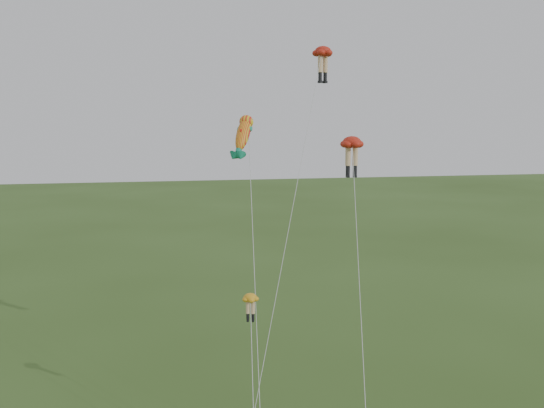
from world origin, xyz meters
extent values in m
ellipsoid|color=red|center=(5.20, 11.93, 21.36)|extent=(1.78, 1.78, 0.68)
cylinder|color=#E7B988|center=(5.01, 11.85, 20.56)|extent=(0.30, 0.30, 1.04)
cylinder|color=black|center=(5.01, 11.85, 19.78)|extent=(0.24, 0.24, 0.52)
cube|color=black|center=(5.01, 11.85, 19.44)|extent=(0.27, 0.35, 0.15)
cylinder|color=#E7B988|center=(5.39, 12.01, 20.56)|extent=(0.30, 0.30, 1.04)
cylinder|color=black|center=(5.39, 12.01, 19.78)|extent=(0.24, 0.24, 0.52)
cube|color=black|center=(5.39, 12.01, 19.44)|extent=(0.27, 0.35, 0.15)
cylinder|color=silver|center=(1.63, 6.16, 10.96)|extent=(7.18, 11.58, 21.49)
ellipsoid|color=red|center=(5.81, 7.78, 15.71)|extent=(1.52, 1.52, 0.71)
cylinder|color=#E7B988|center=(5.59, 7.80, 14.88)|extent=(0.32, 0.32, 1.09)
cylinder|color=black|center=(5.59, 7.80, 14.06)|extent=(0.25, 0.25, 0.54)
cube|color=black|center=(5.59, 7.80, 13.71)|extent=(0.20, 0.33, 0.16)
cylinder|color=#E7B988|center=(6.03, 7.77, 14.88)|extent=(0.32, 0.32, 1.09)
cylinder|color=black|center=(6.03, 7.77, 14.06)|extent=(0.25, 0.25, 0.54)
cube|color=black|center=(6.03, 7.77, 13.71)|extent=(0.20, 0.33, 0.16)
cylinder|color=silver|center=(4.42, 2.13, 8.14)|extent=(2.81, 11.34, 15.86)
ellipsoid|color=gold|center=(-0.98, 3.66, 7.91)|extent=(1.10, 1.10, 0.44)
cylinder|color=#E7B988|center=(-1.11, 3.70, 7.39)|extent=(0.20, 0.20, 0.67)
cylinder|color=black|center=(-1.11, 3.70, 6.89)|extent=(0.15, 0.15, 0.34)
cube|color=black|center=(-1.11, 3.70, 6.67)|extent=(0.16, 0.22, 0.10)
cylinder|color=#E7B988|center=(-0.85, 3.62, 7.39)|extent=(0.20, 0.20, 0.67)
cylinder|color=black|center=(-0.85, 3.62, 6.89)|extent=(0.15, 0.15, 0.34)
cube|color=black|center=(-0.85, 3.62, 6.67)|extent=(0.16, 0.22, 0.10)
cylinder|color=silver|center=(-1.35, 0.86, 4.17)|extent=(0.77, 5.62, 7.93)
ellipsoid|color=yellow|center=(-0.31, 9.84, 16.24)|extent=(1.93, 2.50, 2.62)
sphere|color=yellow|center=(-0.31, 9.84, 16.24)|extent=(1.40, 1.54, 1.27)
cone|color=#148562|center=(-0.31, 9.84, 16.24)|extent=(1.20, 1.40, 1.17)
cone|color=#148562|center=(-0.31, 9.84, 16.24)|extent=(1.20, 1.40, 1.17)
cone|color=#148562|center=(-0.31, 9.84, 16.24)|extent=(0.68, 0.79, 0.66)
cone|color=#148562|center=(-0.31, 9.84, 16.24)|extent=(0.68, 0.79, 0.66)
cone|color=red|center=(-0.31, 9.84, 16.24)|extent=(0.71, 0.80, 0.66)
cylinder|color=silver|center=(-0.73, 4.60, 8.23)|extent=(0.87, 10.50, 16.04)
camera|label=1|loc=(-6.01, -26.22, 16.88)|focal=40.00mm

